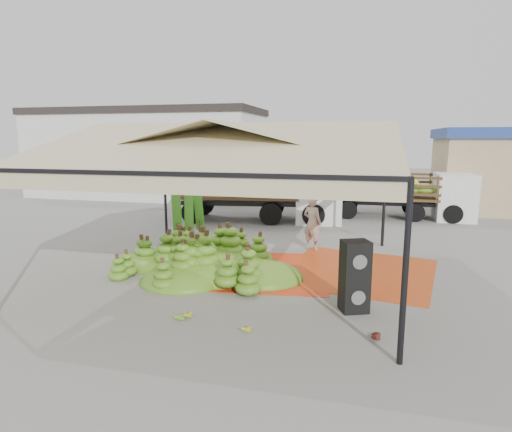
% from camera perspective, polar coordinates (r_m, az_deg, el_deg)
% --- Properties ---
extents(ground, '(90.00, 90.00, 0.00)m').
position_cam_1_polar(ground, '(11.83, -2.75, -7.43)').
color(ground, slate).
rests_on(ground, ground).
extents(canopy_tent, '(8.10, 8.10, 4.00)m').
position_cam_1_polar(canopy_tent, '(11.28, -2.89, 8.76)').
color(canopy_tent, black).
rests_on(canopy_tent, ground).
extents(building_white, '(14.30, 6.30, 5.40)m').
position_cam_1_polar(building_white, '(28.14, -14.16, 8.18)').
color(building_white, silver).
rests_on(building_white, ground).
extents(building_tan, '(6.30, 5.30, 4.10)m').
position_cam_1_polar(building_tan, '(24.74, 30.03, 5.38)').
color(building_tan, tan).
rests_on(building_tan, ground).
extents(tarp_left, '(4.33, 4.17, 0.01)m').
position_cam_1_polar(tarp_left, '(11.95, -0.04, -7.21)').
color(tarp_left, red).
rests_on(tarp_left, ground).
extents(tarp_right, '(4.58, 4.74, 0.01)m').
position_cam_1_polar(tarp_right, '(12.21, 13.43, -7.12)').
color(tarp_right, red).
rests_on(tarp_right, ground).
extents(banana_heap, '(6.79, 6.18, 1.20)m').
position_cam_1_polar(banana_heap, '(11.77, -6.00, -4.54)').
color(banana_heap, '#507B19').
rests_on(banana_heap, ground).
extents(hand_yellow_a, '(0.44, 0.39, 0.17)m').
position_cam_1_polar(hand_yellow_a, '(8.38, -1.61, -14.50)').
color(hand_yellow_a, gold).
rests_on(hand_yellow_a, ground).
extents(hand_yellow_b, '(0.42, 0.35, 0.18)m').
position_cam_1_polar(hand_yellow_b, '(9.07, -9.45, -12.62)').
color(hand_yellow_b, '#AC9D22').
rests_on(hand_yellow_b, ground).
extents(hand_red_a, '(0.58, 0.56, 0.21)m').
position_cam_1_polar(hand_red_a, '(10.22, 13.69, -10.02)').
color(hand_red_a, '#501A12').
rests_on(hand_red_a, ground).
extents(hand_red_b, '(0.45, 0.37, 0.20)m').
position_cam_1_polar(hand_red_b, '(8.33, 15.07, -14.92)').
color(hand_red_b, '#5A2414').
rests_on(hand_red_b, ground).
extents(hand_green, '(0.45, 0.38, 0.19)m').
position_cam_1_polar(hand_green, '(9.00, -10.49, -12.81)').
color(hand_green, '#47821B').
rests_on(hand_green, ground).
extents(hanging_bunches, '(3.24, 0.24, 0.20)m').
position_cam_1_polar(hanging_bunches, '(12.55, -1.82, 5.81)').
color(hanging_bunches, '#487217').
rests_on(hanging_bunches, ground).
extents(speaker_stack, '(0.69, 0.65, 1.52)m').
position_cam_1_polar(speaker_stack, '(9.26, 13.02, -7.84)').
color(speaker_stack, black).
rests_on(speaker_stack, ground).
extents(banana_leaves, '(0.96, 1.36, 3.70)m').
position_cam_1_polar(banana_leaves, '(14.49, -8.60, -4.21)').
color(banana_leaves, '#23721E').
rests_on(banana_leaves, ground).
extents(vendor, '(0.76, 0.65, 1.77)m').
position_cam_1_polar(vendor, '(14.03, 7.52, -0.95)').
color(vendor, gray).
rests_on(vendor, ground).
extents(truck_left, '(7.31, 3.36, 2.42)m').
position_cam_1_polar(truck_left, '(18.92, 1.35, 3.89)').
color(truck_left, '#51321B').
rests_on(truck_left, ground).
extents(truck_right, '(6.04, 2.16, 2.07)m').
position_cam_1_polar(truck_right, '(20.71, 19.64, 3.25)').
color(truck_right, '#54361C').
rests_on(truck_right, ground).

